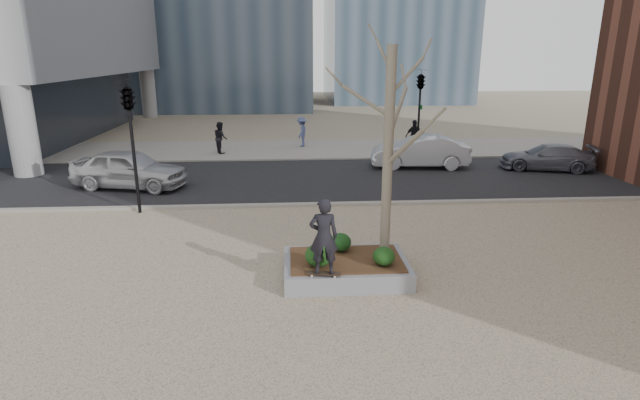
{
  "coord_description": "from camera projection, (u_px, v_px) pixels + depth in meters",
  "views": [
    {
      "loc": [
        -0.37,
        -11.16,
        5.31
      ],
      "look_at": [
        0.5,
        2.0,
        1.4
      ],
      "focal_mm": 28.0,
      "sensor_mm": 36.0,
      "label": 1
    }
  ],
  "objects": [
    {
      "name": "pedestrian_a",
      "position": [
        221.0,
        138.0,
        27.07
      ],
      "size": [
        0.91,
        1.01,
        1.7
      ],
      "primitive_type": "imported",
      "rotation": [
        0.0,
        0.0,
        1.96
      ],
      "color": "black",
      "rests_on": "far_sidewalk"
    },
    {
      "name": "planter_mulch",
      "position": [
        346.0,
        259.0,
        12.14
      ],
      "size": [
        2.7,
        1.7,
        0.04
      ],
      "primitive_type": "cube",
      "color": "#382314",
      "rests_on": "planter"
    },
    {
      "name": "skateboard",
      "position": [
        324.0,
        274.0,
        11.28
      ],
      "size": [
        0.8,
        0.32,
        0.08
      ],
      "primitive_type": null,
      "rotation": [
        0.0,
        0.0,
        -0.16
      ],
      "color": "black",
      "rests_on": "planter"
    },
    {
      "name": "pedestrian_c",
      "position": [
        414.0,
        136.0,
        27.38
      ],
      "size": [
        1.09,
        0.59,
        1.76
      ],
      "primitive_type": "imported",
      "rotation": [
        0.0,
        0.0,
        3.3
      ],
      "color": "black",
      "rests_on": "far_sidewalk"
    },
    {
      "name": "planter",
      "position": [
        346.0,
        269.0,
        12.21
      ],
      "size": [
        3.0,
        2.0,
        0.45
      ],
      "primitive_type": "cube",
      "color": "gray",
      "rests_on": "ground"
    },
    {
      "name": "traffic_light_far",
      "position": [
        419.0,
        114.0,
        25.95
      ],
      "size": [
        0.6,
        2.48,
        4.5
      ],
      "primitive_type": null,
      "color": "black",
      "rests_on": "ground"
    },
    {
      "name": "pedestrian_b",
      "position": [
        302.0,
        132.0,
        29.01
      ],
      "size": [
        0.9,
        1.24,
        1.72
      ],
      "primitive_type": "imported",
      "rotation": [
        0.0,
        0.0,
        4.45
      ],
      "color": "#475381",
      "rests_on": "far_sidewalk"
    },
    {
      "name": "car_third",
      "position": [
        547.0,
        157.0,
        23.28
      ],
      "size": [
        4.45,
        2.78,
        1.2
      ],
      "primitive_type": "imported",
      "rotation": [
        0.0,
        0.0,
        4.43
      ],
      "color": "slate",
      "rests_on": "street"
    },
    {
      "name": "car_silver",
      "position": [
        420.0,
        152.0,
        23.74
      ],
      "size": [
        4.71,
        2.03,
        1.51
      ],
      "primitive_type": "imported",
      "rotation": [
        0.0,
        0.0,
        4.62
      ],
      "color": "#ADAFB6",
      "rests_on": "street"
    },
    {
      "name": "traffic_light_near",
      "position": [
        133.0,
        148.0,
        16.58
      ],
      "size": [
        0.6,
        2.48,
        4.5
      ],
      "primitive_type": null,
      "color": "black",
      "rests_on": "ground"
    },
    {
      "name": "skateboarder",
      "position": [
        324.0,
        236.0,
        11.02
      ],
      "size": [
        0.66,
        0.44,
        1.76
      ],
      "primitive_type": "imported",
      "rotation": [
        0.0,
        0.0,
        3.11
      ],
      "color": "black",
      "rests_on": "skateboard"
    },
    {
      "name": "ground",
      "position": [
        305.0,
        278.0,
        12.21
      ],
      "size": [
        120.0,
        120.0,
        0.0
      ],
      "primitive_type": "plane",
      "color": "tan",
      "rests_on": "ground"
    },
    {
      "name": "police_car",
      "position": [
        129.0,
        169.0,
        20.1
      ],
      "size": [
        4.9,
        2.87,
        1.56
      ],
      "primitive_type": "imported",
      "rotation": [
        0.0,
        0.0,
        1.33
      ],
      "color": "#BBBBBF",
      "rests_on": "street"
    },
    {
      "name": "shrub_right",
      "position": [
        384.0,
        256.0,
        11.72
      ],
      "size": [
        0.52,
        0.52,
        0.44
      ],
      "primitive_type": "ellipsoid",
      "color": "black",
      "rests_on": "planter_mulch"
    },
    {
      "name": "shrub_left",
      "position": [
        318.0,
        255.0,
        11.64
      ],
      "size": [
        0.64,
        0.64,
        0.54
      ],
      "primitive_type": "ellipsoid",
      "color": "#123611",
      "rests_on": "planter_mulch"
    },
    {
      "name": "sycamore_tree",
      "position": [
        389.0,
        121.0,
        11.55
      ],
      "size": [
        2.8,
        2.8,
        6.6
      ],
      "primitive_type": null,
      "color": "gray",
      "rests_on": "planter_mulch"
    },
    {
      "name": "far_sidewalk",
      "position": [
        294.0,
        149.0,
        28.47
      ],
      "size": [
        60.0,
        6.0,
        0.02
      ],
      "primitive_type": "cube",
      "color": "gray",
      "rests_on": "ground"
    },
    {
      "name": "shrub_middle",
      "position": [
        340.0,
        242.0,
        12.56
      ],
      "size": [
        0.54,
        0.54,
        0.46
      ],
      "primitive_type": "ellipsoid",
      "color": "black",
      "rests_on": "planter_mulch"
    },
    {
      "name": "street",
      "position": [
        297.0,
        179.0,
        21.78
      ],
      "size": [
        60.0,
        8.0,
        0.02
      ],
      "primitive_type": "cube",
      "color": "black",
      "rests_on": "ground"
    }
  ]
}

